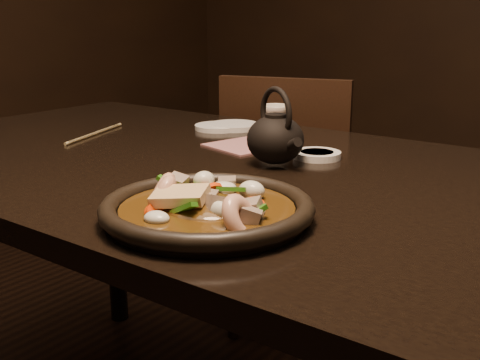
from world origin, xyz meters
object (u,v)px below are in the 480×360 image
Objects in this scene: chair at (292,199)px; teapot at (276,137)px; tea_cup at (275,117)px; table at (206,197)px; plate at (207,210)px.

teapot is at bearing 102.19° from chair.
tea_cup is 0.48× the size of teapot.
plate reaches higher than table.
table is at bearing -80.70° from tea_cup.
chair is 0.76m from teapot.
tea_cup is (-0.29, 0.61, 0.02)m from plate.
table is 0.20m from teapot.
plate is at bearing 98.29° from chair.
plate is at bearing -48.92° from teapot.
teapot is (-0.10, 0.33, 0.04)m from plate.
table is 5.14× the size of plate.
chair is at bearing 142.75° from teapot.
teapot is (0.14, 0.05, 0.13)m from table.
tea_cup is 0.34m from teapot.
plate is at bearing -64.60° from tea_cup.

